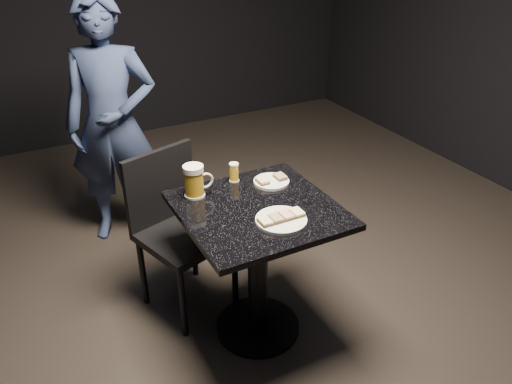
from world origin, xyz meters
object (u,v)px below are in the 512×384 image
at_px(plate_small, 271,182).
at_px(chair, 177,223).
at_px(beer_mug, 195,181).
at_px(beer_tumbler, 234,172).
at_px(plate_large, 281,220).
at_px(table, 258,250).
at_px(patron, 112,125).

relative_size(plate_small, chair, 0.20).
bearing_deg(chair, beer_mug, -76.16).
xyz_separation_m(beer_tumbler, chair, (-0.28, 0.14, -0.30)).
xyz_separation_m(plate_large, beer_mug, (-0.25, 0.39, 0.07)).
bearing_deg(plate_large, beer_mug, 122.38).
relative_size(plate_small, beer_tumbler, 1.83).
xyz_separation_m(beer_mug, chair, (-0.05, 0.19, -0.33)).
distance_m(table, chair, 0.50).
relative_size(plate_small, beer_mug, 1.13).
bearing_deg(plate_small, patron, 116.89).
distance_m(beer_tumbler, chair, 0.43).
bearing_deg(plate_large, patron, 105.99).
bearing_deg(chair, plate_small, -29.67).
relative_size(plate_large, table, 0.30).
bearing_deg(patron, table, -48.83).
bearing_deg(chair, table, -58.41).
height_order(plate_small, patron, patron).
bearing_deg(beer_tumbler, chair, 153.02).
height_order(plate_large, patron, patron).
height_order(plate_small, beer_mug, beer_mug).
bearing_deg(table, plate_small, 46.52).
xyz_separation_m(plate_small, chair, (-0.43, 0.25, -0.26)).
xyz_separation_m(plate_small, beer_tumbler, (-0.16, 0.11, 0.04)).
bearing_deg(beer_tumbler, patron, 111.78).
bearing_deg(patron, chair, -57.96).
bearing_deg(chair, plate_large, -63.13).
distance_m(patron, chair, 0.87).
distance_m(beer_mug, chair, 0.38).
bearing_deg(plate_large, chair, 116.87).
distance_m(table, beer_mug, 0.45).
relative_size(patron, table, 2.11).
bearing_deg(table, beer_tumbler, 87.16).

